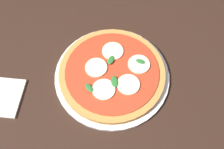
# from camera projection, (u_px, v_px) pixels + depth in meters

# --- Properties ---
(ground_plane) EXTENTS (6.00, 6.00, 0.00)m
(ground_plane) POSITION_uv_depth(u_px,v_px,m) (102.00, 143.00, 1.44)
(ground_plane) COLOR #2D2B28
(dining_table) EXTENTS (1.37, 1.15, 0.75)m
(dining_table) POSITION_uv_depth(u_px,v_px,m) (96.00, 99.00, 0.86)
(dining_table) COLOR black
(dining_table) RESTS_ON ground_plane
(serving_tray) EXTENTS (0.37, 0.37, 0.01)m
(serving_tray) POSITION_uv_depth(u_px,v_px,m) (112.00, 75.00, 0.80)
(serving_tray) COLOR silver
(serving_tray) RESTS_ON dining_table
(pizza) EXTENTS (0.34, 0.34, 0.03)m
(pizza) POSITION_uv_depth(u_px,v_px,m) (112.00, 72.00, 0.78)
(pizza) COLOR #C6843F
(pizza) RESTS_ON serving_tray
(napkin) EXTENTS (0.16, 0.14, 0.01)m
(napkin) POSITION_uv_depth(u_px,v_px,m) (7.00, 97.00, 0.76)
(napkin) COLOR white
(napkin) RESTS_ON dining_table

